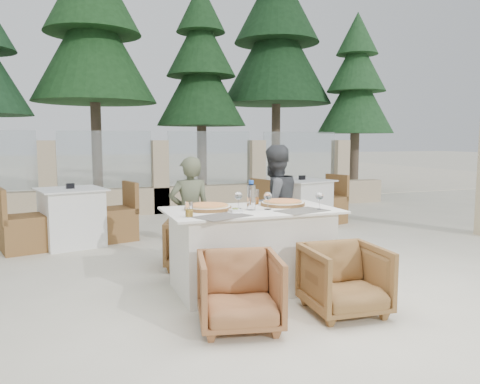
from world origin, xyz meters
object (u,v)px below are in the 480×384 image
object	(u,v)px
dining_table	(251,249)
armchair_near_right	(344,279)
diner_right	(274,206)
beer_glass_right	(255,197)
armchair_far_left	(194,242)
water_bottle	(251,195)
armchair_far_right	(261,241)
bg_table_b	(302,203)
diner_left	(190,214)
pizza_right	(283,203)
beer_glass_left	(189,209)
olive_dish	(235,210)
armchair_near_left	(239,291)
bg_table_a	(72,217)
wine_glass_centre	(238,199)
wine_glass_near	(268,200)
pizza_left	(208,207)
wine_glass_corner	(319,200)

from	to	relation	value
dining_table	armchair_near_right	size ratio (longest dim) A/B	2.57
dining_table	diner_right	bearing A→B (deg)	51.85
beer_glass_right	armchair_far_left	world-z (taller)	beer_glass_right
dining_table	diner_right	xyz separation A→B (m)	(0.56, 0.71, 0.30)
armchair_near_right	diner_right	size ratio (longest dim) A/B	0.46
water_bottle	armchair_far_left	size ratio (longest dim) A/B	0.45
armchair_far_right	beer_glass_right	bearing A→B (deg)	37.03
water_bottle	bg_table_b	distance (m)	3.38
armchair_near_right	diner_left	distance (m)	1.92
armchair_far_right	pizza_right	bearing A→B (deg)	66.87
beer_glass_left	bg_table_b	world-z (taller)	beer_glass_left
beer_glass_right	armchair_far_right	distance (m)	0.72
beer_glass_left	olive_dish	distance (m)	0.45
water_bottle	armchair_near_right	world-z (taller)	water_bottle
armchair_near_left	bg_table_a	world-z (taller)	bg_table_a
dining_table	water_bottle	xyz separation A→B (m)	(-0.01, -0.04, 0.52)
dining_table	beer_glass_left	xyz separation A→B (m)	(-0.65, -0.23, 0.45)
wine_glass_centre	diner_left	bearing A→B (deg)	109.38
water_bottle	wine_glass_near	distance (m)	0.16
wine_glass_centre	wine_glass_near	size ratio (longest dim) A/B	1.00
diner_right	bg_table_a	distance (m)	2.82
beer_glass_left	armchair_near_left	distance (m)	0.85
water_bottle	armchair_far_right	distance (m)	1.04
pizza_left	pizza_right	xyz separation A→B (m)	(0.78, 0.01, -0.00)
pizza_left	bg_table_a	world-z (taller)	pizza_left
olive_dish	wine_glass_corner	bearing A→B (deg)	-6.49
beer_glass_right	armchair_near_right	size ratio (longest dim) A/B	0.24
beer_glass_right	armchair_near_left	world-z (taller)	beer_glass_right
olive_dish	bg_table_b	world-z (taller)	olive_dish
wine_glass_near	diner_left	xyz separation A→B (m)	(-0.52, 0.91, -0.24)
wine_glass_corner	armchair_far_right	bearing A→B (deg)	101.90
armchair_far_right	water_bottle	bearing A→B (deg)	38.13
armchair_far_left	bg_table_b	xyz separation A→B (m)	(2.26, 1.73, 0.11)
beer_glass_right	diner_right	xyz separation A→B (m)	(0.40, 0.42, -0.16)
dining_table	beer_glass_right	bearing A→B (deg)	61.14
beer_glass_left	bg_table_b	size ratio (longest dim) A/B	0.08
wine_glass_centre	beer_glass_right	distance (m)	0.36
pizza_left	olive_dish	world-z (taller)	pizza_left
pizza_left	armchair_far_right	distance (m)	1.10
bg_table_b	olive_dish	bearing A→B (deg)	-143.04
beer_glass_right	bg_table_b	bearing A→B (deg)	53.26
pizza_right	wine_glass_near	bearing A→B (deg)	-141.54
dining_table	bg_table_a	distance (m)	2.98
armchair_far_left	bg_table_a	bearing A→B (deg)	-30.91
wine_glass_corner	armchair_near_right	distance (m)	0.84
pizza_left	diner_right	size ratio (longest dim) A/B	0.32
water_bottle	wine_glass_corner	distance (m)	0.64
bg_table_b	bg_table_a	bearing A→B (deg)	166.59
beer_glass_right	diner_left	world-z (taller)	diner_left
armchair_far_left	diner_left	size ratio (longest dim) A/B	0.49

